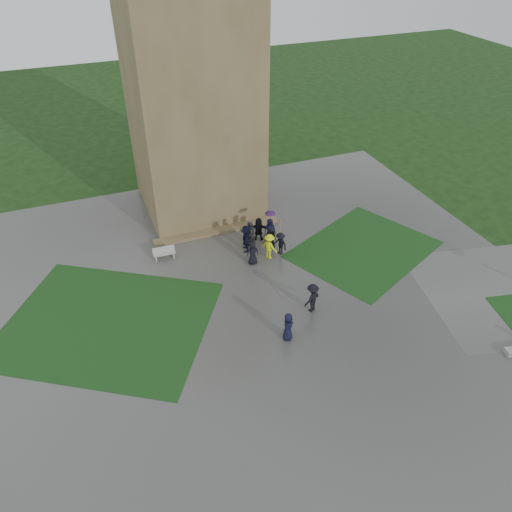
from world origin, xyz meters
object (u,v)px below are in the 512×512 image
object	(u,v)px
bench	(164,253)
pedestrian_mid	(288,327)
tower	(191,86)
pedestrian_near	(312,298)

from	to	relation	value
bench	pedestrian_mid	world-z (taller)	pedestrian_mid
tower	bench	distance (m)	11.32
bench	pedestrian_near	size ratio (longest dim) A/B	0.80
bench	pedestrian_mid	bearing A→B (deg)	-62.13
tower	pedestrian_mid	distance (m)	17.70
tower	pedestrian_mid	world-z (taller)	tower
bench	pedestrian_near	bearing A→B (deg)	-47.47
tower	bench	size ratio (longest dim) A/B	12.39
tower	bench	xyz separation A→B (m)	(-4.16, -6.14, -8.55)
tower	pedestrian_near	bearing A→B (deg)	-79.94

